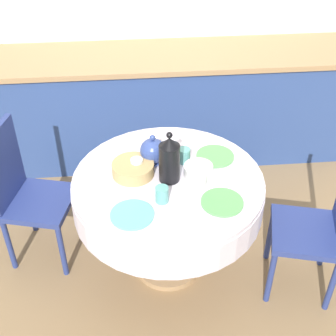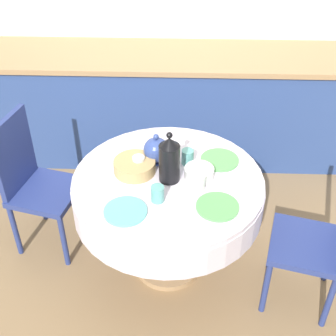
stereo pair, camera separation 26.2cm
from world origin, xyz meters
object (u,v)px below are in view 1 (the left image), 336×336
(chair_right, at_px, (25,190))
(teapot, at_px, (153,151))
(coffee_carafe, at_px, (169,160))
(chair_left, at_px, (323,223))

(chair_right, bearing_deg, teapot, 99.99)
(chair_right, height_order, coffee_carafe, coffee_carafe)
(chair_left, distance_m, chair_right, 1.80)
(coffee_carafe, height_order, teapot, coffee_carafe)
(chair_left, bearing_deg, chair_right, 90.19)
(chair_left, relative_size, teapot, 4.60)
(chair_left, distance_m, teapot, 1.06)
(coffee_carafe, bearing_deg, teapot, 116.32)
(chair_right, xyz_separation_m, teapot, (0.80, -0.06, 0.29))
(chair_right, relative_size, teapot, 4.60)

